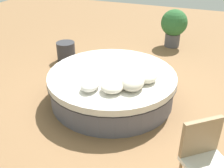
# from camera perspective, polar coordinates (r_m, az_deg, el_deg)

# --- Properties ---
(ground_plane) EXTENTS (16.00, 16.00, 0.00)m
(ground_plane) POSITION_cam_1_polar(r_m,az_deg,el_deg) (5.26, 0.00, -3.23)
(ground_plane) COLOR olive
(round_bed) EXTENTS (2.42, 2.42, 0.57)m
(round_bed) POSITION_cam_1_polar(r_m,az_deg,el_deg) (5.10, 0.00, -0.48)
(round_bed) COLOR #595966
(round_bed) RESTS_ON ground_plane
(throw_pillow_0) EXTENTS (0.42, 0.30, 0.16)m
(throw_pillow_0) POSITION_cam_1_polar(r_m,az_deg,el_deg) (4.44, -4.62, -0.17)
(throw_pillow_0) COLOR white
(throw_pillow_0) RESTS_ON round_bed
(throw_pillow_1) EXTENTS (0.41, 0.38, 0.17)m
(throw_pillow_1) POSITION_cam_1_polar(r_m,az_deg,el_deg) (4.38, 0.05, -0.53)
(throw_pillow_1) COLOR silver
(throw_pillow_1) RESTS_ON round_bed
(throw_pillow_2) EXTENTS (0.48, 0.37, 0.21)m
(throw_pillow_2) POSITION_cam_1_polar(r_m,az_deg,el_deg) (4.45, 4.53, 0.27)
(throw_pillow_2) COLOR beige
(throw_pillow_2) RESTS_ON round_bed
(throw_pillow_3) EXTENTS (0.43, 0.34, 0.18)m
(throw_pillow_3) POSITION_cam_1_polar(r_m,az_deg,el_deg) (4.71, 7.62, 1.61)
(throw_pillow_3) COLOR beige
(throw_pillow_3) RESTS_ON round_bed
(patio_chair) EXTENTS (0.72, 0.72, 0.98)m
(patio_chair) POSITION_cam_1_polar(r_m,az_deg,el_deg) (3.45, 19.21, -13.99)
(patio_chair) COLOR #997A56
(patio_chair) RESTS_ON ground_plane
(planter) EXTENTS (0.73, 0.73, 1.05)m
(planter) POSITION_cam_1_polar(r_m,az_deg,el_deg) (7.80, 13.13, 12.18)
(planter) COLOR #4C4C51
(planter) RESTS_ON ground_plane
(side_table) EXTENTS (0.46, 0.46, 0.49)m
(side_table) POSITION_cam_1_polar(r_m,az_deg,el_deg) (6.87, -9.82, 6.85)
(side_table) COLOR #333338
(side_table) RESTS_ON ground_plane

